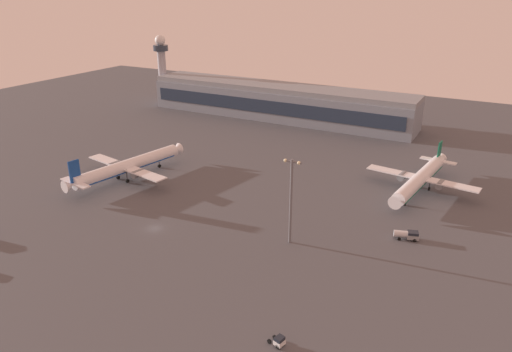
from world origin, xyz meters
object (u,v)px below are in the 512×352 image
(fuel_truck, at_px, (407,235))
(apron_light_central, at_px, (291,196))
(airplane_far_stand, at_px, (127,166))
(airplane_near_gate, at_px, (421,178))
(control_tower, at_px, (162,64))
(pushback_tug, at_px, (279,341))

(fuel_truck, distance_m, apron_light_central, 32.94)
(airplane_far_stand, height_order, airplane_near_gate, airplane_far_stand)
(control_tower, distance_m, airplane_near_gate, 163.27)
(control_tower, height_order, apron_light_central, control_tower)
(airplane_near_gate, height_order, pushback_tug, airplane_near_gate)
(pushback_tug, bearing_deg, apron_light_central, -143.29)
(airplane_near_gate, height_order, fuel_truck, airplane_near_gate)
(airplane_near_gate, distance_m, apron_light_central, 55.60)
(fuel_truck, height_order, apron_light_central, apron_light_central)
(control_tower, distance_m, airplane_far_stand, 115.69)
(fuel_truck, bearing_deg, pushback_tug, -30.55)
(apron_light_central, bearing_deg, airplane_near_gate, 65.34)
(pushback_tug, bearing_deg, airplane_far_stand, -105.96)
(fuel_truck, bearing_deg, airplane_near_gate, 168.31)
(apron_light_central, bearing_deg, control_tower, 139.48)
(pushback_tug, height_order, apron_light_central, apron_light_central)
(pushback_tug, xyz_separation_m, apron_light_central, (-14.14, 35.47, 12.11))
(pushback_tug, distance_m, apron_light_central, 40.06)
(airplane_far_stand, xyz_separation_m, pushback_tug, (80.82, -48.43, -3.53))
(airplane_near_gate, relative_size, pushback_tug, 13.36)
(airplane_near_gate, distance_m, fuel_truck, 34.20)
(airplane_far_stand, relative_size, apron_light_central, 2.07)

